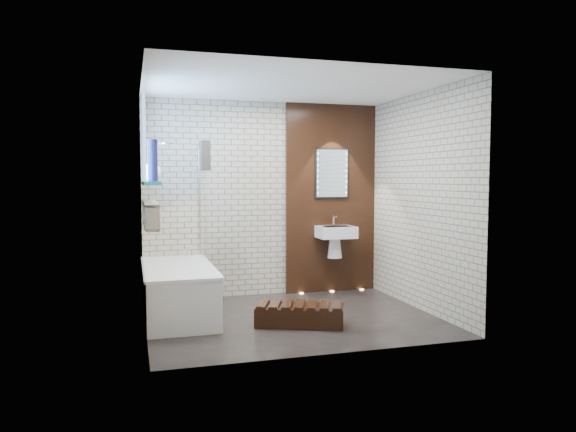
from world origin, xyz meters
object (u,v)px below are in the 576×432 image
object	(u,v)px
bath_screen	(203,203)
walnut_step	(300,315)
bathtub	(178,291)
washbasin	(336,236)
led_mirror	(332,173)

from	to	relation	value
bath_screen	walnut_step	world-z (taller)	bath_screen
bathtub	walnut_step	distance (m)	1.45
bath_screen	washbasin	size ratio (longest dim) A/B	2.41
bath_screen	walnut_step	distance (m)	1.89
washbasin	bath_screen	bearing A→B (deg)	-174.22
bath_screen	washbasin	world-z (taller)	bath_screen
led_mirror	walnut_step	bearing A→B (deg)	-121.74
bathtub	bath_screen	size ratio (longest dim) A/B	1.24
bath_screen	led_mirror	xyz separation A→B (m)	(1.82, 0.34, 0.37)
washbasin	walnut_step	distance (m)	1.80
bath_screen	walnut_step	xyz separation A→B (m)	(0.87, -1.19, -1.18)
washbasin	led_mirror	bearing A→B (deg)	90.00
bathtub	walnut_step	size ratio (longest dim) A/B	1.86
bathtub	led_mirror	xyz separation A→B (m)	(2.17, 0.78, 1.36)
bath_screen	led_mirror	world-z (taller)	led_mirror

